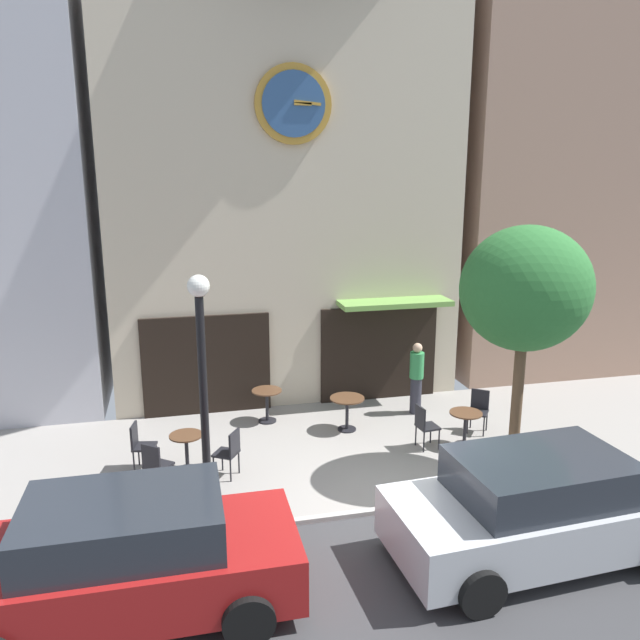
{
  "coord_description": "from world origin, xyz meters",
  "views": [
    {
      "loc": [
        -3.27,
        -8.65,
        5.49
      ],
      "look_at": [
        -0.63,
        2.54,
        2.68
      ],
      "focal_mm": 34.88,
      "sensor_mm": 36.0,
      "label": 1
    }
  ],
  "objects_px": {
    "street_lamp": "(203,389)",
    "cafe_table_rightmost": "(347,407)",
    "cafe_table_near_curb": "(465,423)",
    "cafe_chair_facing_wall": "(230,450)",
    "parked_car_silver": "(538,508)",
    "cafe_table_center_right": "(267,400)",
    "parked_car_red": "(126,558)",
    "cafe_chair_corner": "(479,407)",
    "cafe_chair_curbside": "(140,443)",
    "cafe_table_center": "(187,447)",
    "cafe_chair_outer": "(424,424)",
    "cafe_chair_near_tree": "(155,463)",
    "street_tree": "(526,290)",
    "pedestrian_green": "(416,377)"
  },
  "relations": [
    {
      "from": "cafe_chair_corner",
      "to": "cafe_chair_facing_wall",
      "type": "height_order",
      "value": "same"
    },
    {
      "from": "cafe_chair_outer",
      "to": "cafe_chair_curbside",
      "type": "relative_size",
      "value": 1.0
    },
    {
      "from": "street_lamp",
      "to": "cafe_table_rightmost",
      "type": "distance_m",
      "value": 4.04
    },
    {
      "from": "cafe_chair_near_tree",
      "to": "cafe_table_center",
      "type": "bearing_deg",
      "value": 50.54
    },
    {
      "from": "cafe_chair_outer",
      "to": "cafe_chair_near_tree",
      "type": "relative_size",
      "value": 1.0
    },
    {
      "from": "pedestrian_green",
      "to": "cafe_chair_facing_wall",
      "type": "bearing_deg",
      "value": -154.65
    },
    {
      "from": "cafe_table_center",
      "to": "cafe_chair_facing_wall",
      "type": "relative_size",
      "value": 0.8
    },
    {
      "from": "cafe_table_center_right",
      "to": "parked_car_red",
      "type": "relative_size",
      "value": 0.17
    },
    {
      "from": "pedestrian_green",
      "to": "parked_car_silver",
      "type": "height_order",
      "value": "pedestrian_green"
    },
    {
      "from": "cafe_chair_outer",
      "to": "parked_car_red",
      "type": "distance_m",
      "value": 6.55
    },
    {
      "from": "parked_car_red",
      "to": "street_lamp",
      "type": "bearing_deg",
      "value": 66.59
    },
    {
      "from": "cafe_table_rightmost",
      "to": "cafe_chair_curbside",
      "type": "xyz_separation_m",
      "value": [
        -4.24,
        -0.84,
        -0.0
      ]
    },
    {
      "from": "cafe_table_near_curb",
      "to": "cafe_chair_facing_wall",
      "type": "relative_size",
      "value": 0.8
    },
    {
      "from": "cafe_table_rightmost",
      "to": "pedestrian_green",
      "type": "height_order",
      "value": "pedestrian_green"
    },
    {
      "from": "street_lamp",
      "to": "pedestrian_green",
      "type": "relative_size",
      "value": 2.32
    },
    {
      "from": "parked_car_red",
      "to": "cafe_table_center",
      "type": "bearing_deg",
      "value": 77.47
    },
    {
      "from": "cafe_table_center_right",
      "to": "parked_car_red",
      "type": "bearing_deg",
      "value": -114.85
    },
    {
      "from": "cafe_table_near_curb",
      "to": "parked_car_red",
      "type": "relative_size",
      "value": 0.17
    },
    {
      "from": "cafe_chair_corner",
      "to": "cafe_chair_facing_wall",
      "type": "xyz_separation_m",
      "value": [
        -5.37,
        -0.85,
        0.0
      ]
    },
    {
      "from": "street_tree",
      "to": "cafe_table_rightmost",
      "type": "bearing_deg",
      "value": 134.11
    },
    {
      "from": "street_lamp",
      "to": "cafe_chair_outer",
      "type": "height_order",
      "value": "street_lamp"
    },
    {
      "from": "street_tree",
      "to": "pedestrian_green",
      "type": "relative_size",
      "value": 2.74
    },
    {
      "from": "cafe_chair_outer",
      "to": "cafe_chair_curbside",
      "type": "bearing_deg",
      "value": 176.06
    },
    {
      "from": "cafe_table_center",
      "to": "parked_car_red",
      "type": "relative_size",
      "value": 0.17
    },
    {
      "from": "cafe_chair_curbside",
      "to": "cafe_chair_facing_wall",
      "type": "height_order",
      "value": "same"
    },
    {
      "from": "pedestrian_green",
      "to": "parked_car_red",
      "type": "height_order",
      "value": "pedestrian_green"
    },
    {
      "from": "cafe_table_center",
      "to": "cafe_table_rightmost",
      "type": "height_order",
      "value": "cafe_table_rightmost"
    },
    {
      "from": "cafe_chair_facing_wall",
      "to": "parked_car_silver",
      "type": "xyz_separation_m",
      "value": [
        4.09,
        -3.4,
        0.23
      ]
    },
    {
      "from": "street_lamp",
      "to": "parked_car_silver",
      "type": "relative_size",
      "value": 0.88
    },
    {
      "from": "cafe_chair_corner",
      "to": "parked_car_silver",
      "type": "height_order",
      "value": "parked_car_silver"
    },
    {
      "from": "street_tree",
      "to": "cafe_table_near_curb",
      "type": "distance_m",
      "value": 3.22
    },
    {
      "from": "cafe_table_rightmost",
      "to": "cafe_table_center_right",
      "type": "bearing_deg",
      "value": 152.05
    },
    {
      "from": "cafe_table_center",
      "to": "cafe_chair_outer",
      "type": "distance_m",
      "value": 4.66
    },
    {
      "from": "cafe_chair_curbside",
      "to": "parked_car_silver",
      "type": "height_order",
      "value": "parked_car_silver"
    },
    {
      "from": "cafe_table_center",
      "to": "cafe_chair_facing_wall",
      "type": "height_order",
      "value": "cafe_chair_facing_wall"
    },
    {
      "from": "cafe_chair_curbside",
      "to": "cafe_chair_facing_wall",
      "type": "xyz_separation_m",
      "value": [
        1.6,
        -0.69,
        0.0
      ]
    },
    {
      "from": "pedestrian_green",
      "to": "parked_car_silver",
      "type": "bearing_deg",
      "value": -93.58
    },
    {
      "from": "cafe_table_center",
      "to": "cafe_table_near_curb",
      "type": "xyz_separation_m",
      "value": [
        5.51,
        -0.2,
        0.02
      ]
    },
    {
      "from": "cafe_chair_facing_wall",
      "to": "parked_car_red",
      "type": "bearing_deg",
      "value": -115.84
    },
    {
      "from": "street_lamp",
      "to": "street_tree",
      "type": "relative_size",
      "value": 0.85
    },
    {
      "from": "cafe_table_center",
      "to": "cafe_chair_corner",
      "type": "bearing_deg",
      "value": 3.92
    },
    {
      "from": "cafe_chair_near_tree",
      "to": "pedestrian_green",
      "type": "height_order",
      "value": "pedestrian_green"
    },
    {
      "from": "street_lamp",
      "to": "street_tree",
      "type": "height_order",
      "value": "street_tree"
    },
    {
      "from": "cafe_table_center",
      "to": "pedestrian_green",
      "type": "bearing_deg",
      "value": 17.85
    },
    {
      "from": "cafe_chair_corner",
      "to": "parked_car_red",
      "type": "relative_size",
      "value": 0.21
    },
    {
      "from": "cafe_table_near_curb",
      "to": "pedestrian_green",
      "type": "xyz_separation_m",
      "value": [
        -0.31,
        1.88,
        0.37
      ]
    },
    {
      "from": "parked_car_red",
      "to": "parked_car_silver",
      "type": "bearing_deg",
      "value": -1.27
    },
    {
      "from": "street_tree",
      "to": "cafe_chair_facing_wall",
      "type": "relative_size",
      "value": 5.08
    },
    {
      "from": "cafe_chair_outer",
      "to": "cafe_chair_facing_wall",
      "type": "bearing_deg",
      "value": -175.48
    },
    {
      "from": "cafe_chair_outer",
      "to": "cafe_chair_corner",
      "type": "distance_m",
      "value": 1.57
    }
  ]
}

